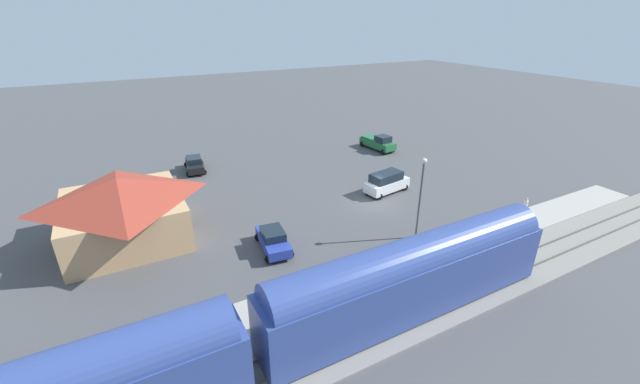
# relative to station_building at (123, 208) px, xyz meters

# --- Properties ---
(ground_plane) EXTENTS (200.00, 200.00, 0.00)m
(ground_plane) POSITION_rel_station_building_xyz_m (-4.00, -22.00, -2.79)
(ground_plane) COLOR #4C4C4F
(railway_track) EXTENTS (4.80, 70.00, 0.30)m
(railway_track) POSITION_rel_station_building_xyz_m (-18.00, -22.00, -2.70)
(railway_track) COLOR gray
(railway_track) RESTS_ON ground
(platform) EXTENTS (3.20, 46.00, 0.30)m
(platform) POSITION_rel_station_building_xyz_m (-14.00, -22.00, -2.64)
(platform) COLOR #A8A399
(platform) RESTS_ON ground
(station_building) EXTENTS (10.20, 9.66, 5.38)m
(station_building) POSITION_rel_station_building_xyz_m (0.00, 0.00, 0.00)
(station_building) COLOR tan
(station_building) RESTS_ON ground
(pedestrian_on_platform) EXTENTS (0.36, 0.36, 1.71)m
(pedestrian_on_platform) POSITION_rel_station_building_xyz_m (-13.22, -31.87, -1.51)
(pedestrian_on_platform) COLOR #333338
(pedestrian_on_platform) RESTS_ON platform
(sedan_blue) EXTENTS (4.70, 2.70, 1.74)m
(sedan_blue) POSITION_rel_station_building_xyz_m (-7.26, -9.90, -1.91)
(sedan_blue) COLOR #283D9E
(sedan_blue) RESTS_ON ground
(sedan_black) EXTENTS (4.70, 2.69, 1.74)m
(sedan_black) POSITION_rel_station_building_xyz_m (13.11, -8.24, -1.91)
(sedan_black) COLOR black
(sedan_black) RESTS_ON ground
(pickup_green) EXTENTS (5.58, 2.92, 2.14)m
(pickup_green) POSITION_rel_station_building_xyz_m (9.45, -32.18, -1.77)
(pickup_green) COLOR #236638
(pickup_green) RESTS_ON ground
(suv_white) EXTENTS (2.69, 5.14, 2.22)m
(suv_white) POSITION_rel_station_building_xyz_m (-2.67, -24.39, -1.64)
(suv_white) COLOR white
(suv_white) RESTS_ON ground
(light_pole_near_platform) EXTENTS (0.44, 0.44, 6.96)m
(light_pole_near_platform) POSITION_rel_station_building_xyz_m (-11.20, -21.01, 1.65)
(light_pole_near_platform) COLOR #515156
(light_pole_near_platform) RESTS_ON ground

